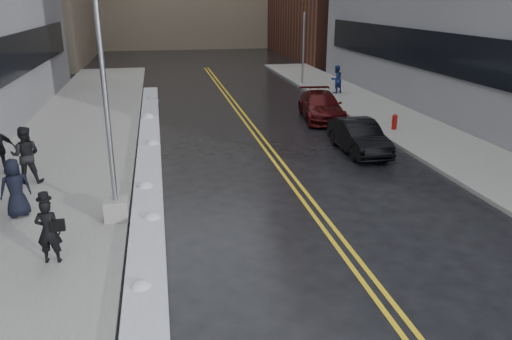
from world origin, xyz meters
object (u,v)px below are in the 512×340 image
pedestrian_b (26,155)px  pedestrian_east (336,79)px  car_maroon (321,106)px  lamppost (109,138)px  car_black (359,136)px  pedestrian_c (15,188)px  traffic_signal (304,37)px  pedestrian_fedora (49,231)px  fire_hydrant (395,121)px

pedestrian_b → pedestrian_east: size_ratio=1.09×
car_maroon → pedestrian_east: bearing=71.9°
lamppost → car_black: (9.37, 5.28, -1.86)m
pedestrian_c → pedestrian_east: pedestrian_east is taller
traffic_signal → pedestrian_c: size_ratio=3.51×
traffic_signal → pedestrian_c: (-14.57, -21.22, -2.40)m
traffic_signal → pedestrian_fedora: bearing=-118.5°
lamppost → traffic_signal: bearing=61.8°
lamppost → pedestrian_fedora: lamppost is taller
lamppost → pedestrian_fedora: (-1.35, -2.20, -1.58)m
fire_hydrant → car_black: size_ratio=0.18×
pedestrian_fedora → pedestrian_east: bearing=-120.1°
lamppost → pedestrian_c: bearing=164.4°
traffic_signal → fire_hydrant: bearing=-88.0°
traffic_signal → pedestrian_c: traffic_signal is taller
lamppost → car_black: lamppost is taller
pedestrian_fedora → pedestrian_b: 6.10m
pedestrian_c → car_maroon: 16.31m
pedestrian_fedora → pedestrian_east: size_ratio=0.89×
traffic_signal → car_maroon: bearing=-101.0°
traffic_signal → car_maroon: size_ratio=1.24×
lamppost → fire_hydrant: size_ratio=10.45×
car_maroon → lamppost: bearing=-122.9°
pedestrian_east → car_maroon: size_ratio=0.37×
pedestrian_b → car_black: size_ratio=0.48×
car_black → traffic_signal: bearing=81.6°
car_black → car_maroon: size_ratio=0.84×
pedestrian_fedora → car_black: (10.72, 7.47, -0.28)m
lamppost → pedestrian_b: size_ratio=3.91×
pedestrian_east → traffic_signal: bearing=-100.7°
pedestrian_fedora → car_maroon: 17.43m
fire_hydrant → pedestrian_b: size_ratio=0.37×
pedestrian_fedora → pedestrian_c: bearing=-58.9°
pedestrian_fedora → pedestrian_b: pedestrian_b is taller
pedestrian_c → traffic_signal: bearing=-149.3°
pedestrian_b → car_maroon: bearing=-148.8°
pedestrian_fedora → pedestrian_b: bearing=-67.6°
pedestrian_fedora → pedestrian_c: 3.30m
pedestrian_fedora → pedestrian_east: (14.18, 19.86, 0.10)m
lamppost → pedestrian_b: 5.00m
fire_hydrant → car_black: car_black is taller
pedestrian_fedora → pedestrian_b: (-1.77, 5.84, 0.18)m
pedestrian_c → pedestrian_east: size_ratio=0.95×
pedestrian_b → car_black: 12.61m
traffic_signal → car_black: bearing=-98.3°
pedestrian_b → car_black: (12.50, 1.64, -0.45)m
fire_hydrant → pedestrian_fedora: pedestrian_fedora is taller
car_maroon → car_black: bearing=-85.3°
pedestrian_b → pedestrian_fedora: bearing=107.3°
car_black → car_maroon: bearing=86.6°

